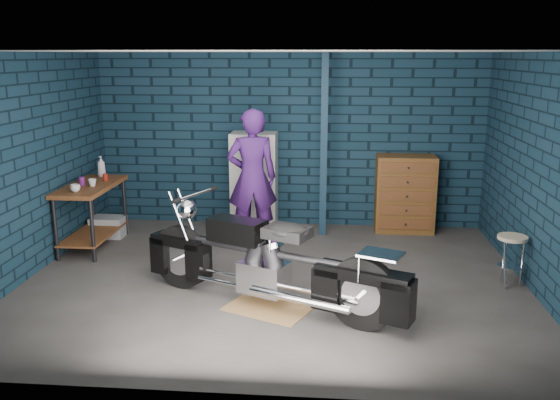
# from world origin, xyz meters

# --- Properties ---
(ground) EXTENTS (6.00, 6.00, 0.00)m
(ground) POSITION_xyz_m (0.00, 0.00, 0.00)
(ground) COLOR #4B4846
(ground) RESTS_ON ground
(room_walls) EXTENTS (6.02, 5.01, 2.71)m
(room_walls) POSITION_xyz_m (0.00, 0.55, 1.90)
(room_walls) COLOR #102838
(room_walls) RESTS_ON ground
(support_post) EXTENTS (0.10, 0.10, 2.70)m
(support_post) POSITION_xyz_m (0.55, 1.95, 1.35)
(support_post) COLOR #13293C
(support_post) RESTS_ON ground
(workbench) EXTENTS (0.60, 1.40, 0.91)m
(workbench) POSITION_xyz_m (-2.68, 1.06, 0.46)
(workbench) COLOR brown
(workbench) RESTS_ON ground
(drip_mat) EXTENTS (1.06, 0.95, 0.01)m
(drip_mat) POSITION_xyz_m (0.03, -0.80, 0.00)
(drip_mat) COLOR olive
(drip_mat) RESTS_ON ground
(motorcycle) EXTENTS (2.73, 1.75, 1.17)m
(motorcycle) POSITION_xyz_m (0.03, -0.80, 0.59)
(motorcycle) COLOR black
(motorcycle) RESTS_ON ground
(person) EXTENTS (0.80, 0.62, 1.95)m
(person) POSITION_xyz_m (-0.45, 1.41, 0.97)
(person) COLOR #481D6F
(person) RESTS_ON ground
(storage_bin) EXTENTS (0.48, 0.34, 0.30)m
(storage_bin) POSITION_xyz_m (-2.66, 1.56, 0.15)
(storage_bin) COLOR #94989D
(storage_bin) RESTS_ON ground
(locker) EXTENTS (0.70, 0.50, 1.50)m
(locker) POSITION_xyz_m (-0.53, 2.23, 0.75)
(locker) COLOR silver
(locker) RESTS_ON ground
(tool_chest) EXTENTS (0.89, 0.49, 1.18)m
(tool_chest) POSITION_xyz_m (1.80, 2.23, 0.59)
(tool_chest) COLOR brown
(tool_chest) RESTS_ON ground
(shop_stool) EXTENTS (0.40, 0.40, 0.62)m
(shop_stool) POSITION_xyz_m (2.78, 0.05, 0.31)
(shop_stool) COLOR #BFAD90
(shop_stool) RESTS_ON ground
(cup_a) EXTENTS (0.13, 0.13, 0.10)m
(cup_a) POSITION_xyz_m (-2.69, 0.60, 0.96)
(cup_a) COLOR #BFAD90
(cup_a) RESTS_ON workbench
(cup_b) EXTENTS (0.11, 0.11, 0.10)m
(cup_b) POSITION_xyz_m (-2.59, 0.95, 0.96)
(cup_b) COLOR #BFAD90
(cup_b) RESTS_ON workbench
(mug_purple) EXTENTS (0.11, 0.11, 0.12)m
(mug_purple) POSITION_xyz_m (-2.77, 1.01, 0.97)
(mug_purple) COLOR #5D1A6A
(mug_purple) RESTS_ON workbench
(mug_red) EXTENTS (0.09, 0.09, 0.10)m
(mug_red) POSITION_xyz_m (-2.56, 1.32, 0.96)
(mug_red) COLOR maroon
(mug_red) RESTS_ON workbench
(bottle) EXTENTS (0.14, 0.14, 0.30)m
(bottle) POSITION_xyz_m (-2.72, 1.62, 1.06)
(bottle) COLOR #94989D
(bottle) RESTS_ON workbench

